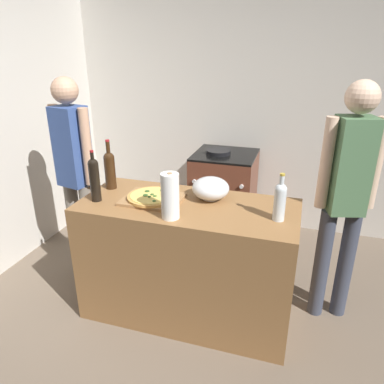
{
  "coord_description": "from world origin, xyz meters",
  "views": [
    {
      "loc": [
        0.59,
        -1.37,
        1.9
      ],
      "look_at": [
        -0.11,
        0.87,
        0.94
      ],
      "focal_mm": 34.08,
      "sensor_mm": 36.0,
      "label": 1
    }
  ],
  "objects_px": {
    "pizza": "(152,196)",
    "wine_bottle_dark": "(94,178)",
    "mixing_bowl": "(211,188)",
    "wine_bottle_green": "(280,200)",
    "stove": "(224,194)",
    "person_in_stripes": "(75,168)",
    "person_in_red": "(346,191)",
    "wine_bottle_amber": "(110,168)",
    "paper_towel_roll": "(170,196)"
  },
  "relations": [
    {
      "from": "wine_bottle_dark",
      "to": "wine_bottle_green",
      "type": "bearing_deg",
      "value": 3.23
    },
    {
      "from": "pizza",
      "to": "paper_towel_roll",
      "type": "relative_size",
      "value": 1.18
    },
    {
      "from": "wine_bottle_amber",
      "to": "wine_bottle_dark",
      "type": "distance_m",
      "value": 0.24
    },
    {
      "from": "paper_towel_roll",
      "to": "person_in_stripes",
      "type": "height_order",
      "value": "person_in_stripes"
    },
    {
      "from": "wine_bottle_amber",
      "to": "person_in_red",
      "type": "distance_m",
      "value": 1.66
    },
    {
      "from": "pizza",
      "to": "person_in_stripes",
      "type": "relative_size",
      "value": 0.21
    },
    {
      "from": "paper_towel_roll",
      "to": "wine_bottle_dark",
      "type": "bearing_deg",
      "value": 170.31
    },
    {
      "from": "wine_bottle_green",
      "to": "stove",
      "type": "relative_size",
      "value": 0.33
    },
    {
      "from": "paper_towel_roll",
      "to": "wine_bottle_amber",
      "type": "relative_size",
      "value": 0.8
    },
    {
      "from": "wine_bottle_green",
      "to": "paper_towel_roll",
      "type": "bearing_deg",
      "value": -165.32
    },
    {
      "from": "wine_bottle_dark",
      "to": "paper_towel_roll",
      "type": "bearing_deg",
      "value": -9.69
    },
    {
      "from": "wine_bottle_dark",
      "to": "stove",
      "type": "relative_size",
      "value": 0.39
    },
    {
      "from": "wine_bottle_dark",
      "to": "person_in_red",
      "type": "xyz_separation_m",
      "value": [
        1.63,
        0.41,
        -0.06
      ]
    },
    {
      "from": "stove",
      "to": "person_in_red",
      "type": "height_order",
      "value": "person_in_red"
    },
    {
      "from": "wine_bottle_amber",
      "to": "person_in_stripes",
      "type": "xyz_separation_m",
      "value": [
        -0.39,
        0.12,
        -0.07
      ]
    },
    {
      "from": "pizza",
      "to": "wine_bottle_dark",
      "type": "xyz_separation_m",
      "value": [
        -0.37,
        -0.11,
        0.13
      ]
    },
    {
      "from": "pizza",
      "to": "person_in_stripes",
      "type": "bearing_deg",
      "value": 162.62
    },
    {
      "from": "wine_bottle_green",
      "to": "wine_bottle_amber",
      "type": "height_order",
      "value": "wine_bottle_amber"
    },
    {
      "from": "wine_bottle_green",
      "to": "pizza",
      "type": "bearing_deg",
      "value": 177.17
    },
    {
      "from": "mixing_bowl",
      "to": "wine_bottle_amber",
      "type": "height_order",
      "value": "wine_bottle_amber"
    },
    {
      "from": "wine_bottle_dark",
      "to": "person_in_stripes",
      "type": "relative_size",
      "value": 0.21
    },
    {
      "from": "wine_bottle_green",
      "to": "stove",
      "type": "bearing_deg",
      "value": 115.07
    },
    {
      "from": "wine_bottle_amber",
      "to": "wine_bottle_dark",
      "type": "height_order",
      "value": "wine_bottle_amber"
    },
    {
      "from": "pizza",
      "to": "paper_towel_roll",
      "type": "xyz_separation_m",
      "value": [
        0.21,
        -0.21,
        0.11
      ]
    },
    {
      "from": "pizza",
      "to": "wine_bottle_amber",
      "type": "bearing_deg",
      "value": 161.93
    },
    {
      "from": "wine_bottle_green",
      "to": "wine_bottle_amber",
      "type": "relative_size",
      "value": 0.81
    },
    {
      "from": "mixing_bowl",
      "to": "person_in_red",
      "type": "relative_size",
      "value": 0.15
    },
    {
      "from": "wine_bottle_green",
      "to": "person_in_stripes",
      "type": "distance_m",
      "value": 1.66
    },
    {
      "from": "mixing_bowl",
      "to": "stove",
      "type": "bearing_deg",
      "value": 97.39
    },
    {
      "from": "pizza",
      "to": "mixing_bowl",
      "type": "relative_size",
      "value": 1.35
    },
    {
      "from": "mixing_bowl",
      "to": "wine_bottle_amber",
      "type": "distance_m",
      "value": 0.77
    },
    {
      "from": "wine_bottle_green",
      "to": "person_in_red",
      "type": "bearing_deg",
      "value": 40.57
    },
    {
      "from": "pizza",
      "to": "paper_towel_roll",
      "type": "bearing_deg",
      "value": -44.85
    },
    {
      "from": "wine_bottle_green",
      "to": "wine_bottle_amber",
      "type": "bearing_deg",
      "value": 172.28
    },
    {
      "from": "pizza",
      "to": "wine_bottle_green",
      "type": "xyz_separation_m",
      "value": [
        0.86,
        -0.04,
        0.1
      ]
    },
    {
      "from": "wine_bottle_green",
      "to": "person_in_red",
      "type": "relative_size",
      "value": 0.18
    },
    {
      "from": "mixing_bowl",
      "to": "person_in_stripes",
      "type": "bearing_deg",
      "value": 175.19
    },
    {
      "from": "wine_bottle_dark",
      "to": "person_in_stripes",
      "type": "xyz_separation_m",
      "value": [
        -0.4,
        0.35,
        -0.08
      ]
    },
    {
      "from": "wine_bottle_amber",
      "to": "person_in_stripes",
      "type": "distance_m",
      "value": 0.41
    },
    {
      "from": "pizza",
      "to": "wine_bottle_dark",
      "type": "distance_m",
      "value": 0.41
    },
    {
      "from": "person_in_stripes",
      "to": "wine_bottle_amber",
      "type": "bearing_deg",
      "value": -16.68
    },
    {
      "from": "person_in_stripes",
      "to": "wine_bottle_dark",
      "type": "bearing_deg",
      "value": -41.27
    },
    {
      "from": "pizza",
      "to": "wine_bottle_dark",
      "type": "height_order",
      "value": "wine_bottle_dark"
    },
    {
      "from": "stove",
      "to": "person_in_stripes",
      "type": "height_order",
      "value": "person_in_stripes"
    },
    {
      "from": "pizza",
      "to": "mixing_bowl",
      "type": "height_order",
      "value": "mixing_bowl"
    },
    {
      "from": "person_in_red",
      "to": "wine_bottle_amber",
      "type": "bearing_deg",
      "value": -173.9
    },
    {
      "from": "pizza",
      "to": "wine_bottle_amber",
      "type": "distance_m",
      "value": 0.43
    },
    {
      "from": "pizza",
      "to": "stove",
      "type": "relative_size",
      "value": 0.38
    },
    {
      "from": "person_in_red",
      "to": "mixing_bowl",
      "type": "bearing_deg",
      "value": -169.9
    },
    {
      "from": "person_in_red",
      "to": "pizza",
      "type": "bearing_deg",
      "value": -166.49
    }
  ]
}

